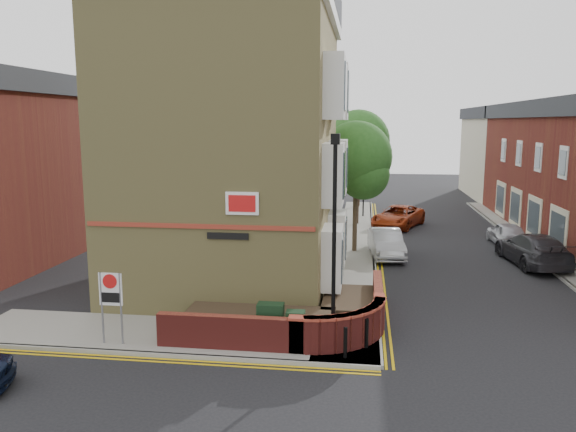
{
  "coord_description": "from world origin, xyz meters",
  "views": [
    {
      "loc": [
        2.42,
        -14.75,
        6.75
      ],
      "look_at": [
        -0.13,
        4.0,
        3.56
      ],
      "focal_mm": 35.0,
      "sensor_mm": 36.0,
      "label": 1
    }
  ],
  "objects_px": {
    "zone_sign": "(111,295)",
    "silver_car_near": "(386,243)",
    "lamppost": "(334,241)",
    "utility_cabinet_large": "(271,322)"
  },
  "relations": [
    {
      "from": "lamppost",
      "to": "zone_sign",
      "type": "distance_m",
      "value": 6.85
    },
    {
      "from": "utility_cabinet_large",
      "to": "lamppost",
      "type": "bearing_deg",
      "value": -3.01
    },
    {
      "from": "lamppost",
      "to": "silver_car_near",
      "type": "height_order",
      "value": "lamppost"
    },
    {
      "from": "zone_sign",
      "to": "silver_car_near",
      "type": "bearing_deg",
      "value": 56.18
    },
    {
      "from": "lamppost",
      "to": "utility_cabinet_large",
      "type": "relative_size",
      "value": 5.25
    },
    {
      "from": "utility_cabinet_large",
      "to": "zone_sign",
      "type": "bearing_deg",
      "value": -170.31
    },
    {
      "from": "zone_sign",
      "to": "silver_car_near",
      "type": "xyz_separation_m",
      "value": [
        8.6,
        12.83,
        -0.95
      ]
    },
    {
      "from": "utility_cabinet_large",
      "to": "zone_sign",
      "type": "xyz_separation_m",
      "value": [
        -4.7,
        -0.8,
        0.92
      ]
    },
    {
      "from": "lamppost",
      "to": "utility_cabinet_large",
      "type": "bearing_deg",
      "value": 176.99
    },
    {
      "from": "silver_car_near",
      "to": "lamppost",
      "type": "bearing_deg",
      "value": -105.3
    }
  ]
}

